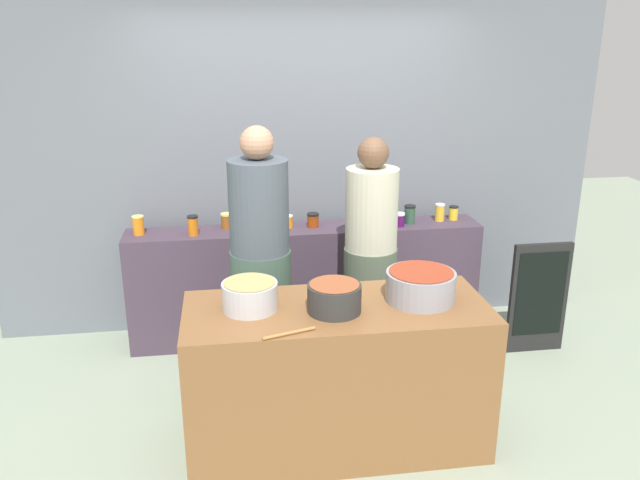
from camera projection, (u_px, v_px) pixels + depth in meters
ground at (328, 412)px, 4.09m from camera, size 12.00×12.00×0.00m
storefront_wall at (299, 141)px, 4.98m from camera, size 4.80×0.12×3.00m
display_shelf at (306, 283)px, 4.98m from camera, size 2.70×0.36×0.90m
prep_table at (337, 376)px, 3.67m from camera, size 1.70×0.70×0.87m
preserve_jar_0 at (138, 225)px, 4.66m from camera, size 0.09×0.09×0.14m
preserve_jar_1 at (193, 225)px, 4.64m from camera, size 0.08×0.08×0.15m
preserve_jar_2 at (227, 221)px, 4.80m from camera, size 0.08×0.08×0.12m
preserve_jar_3 at (273, 223)px, 4.77m from camera, size 0.07×0.07×0.11m
preserve_jar_4 at (288, 221)px, 4.83m from camera, size 0.08×0.08×0.10m
preserve_jar_5 at (313, 220)px, 4.84m from camera, size 0.09×0.09×0.11m
preserve_jar_6 at (384, 217)px, 4.89m from camera, size 0.07×0.07×0.13m
preserve_jar_7 at (399, 219)px, 4.86m from camera, size 0.08×0.08×0.10m
preserve_jar_8 at (410, 214)px, 4.92m from camera, size 0.09×0.09×0.14m
preserve_jar_9 at (440, 212)px, 4.99m from camera, size 0.08×0.08×0.14m
preserve_jar_10 at (453, 213)px, 5.03m from camera, size 0.08×0.08×0.11m
cooking_pot_left at (250, 296)px, 3.48m from camera, size 0.31×0.31×0.16m
cooking_pot_center at (334, 298)px, 3.45m from camera, size 0.29×0.29×0.16m
cooking_pot_right at (421, 286)px, 3.59m from camera, size 0.39×0.39×0.17m
wooden_spoon at (289, 333)px, 3.21m from camera, size 0.28×0.10×0.02m
cook_with_tongs at (261, 275)px, 4.17m from camera, size 0.40×0.40×1.78m
cook_in_cap at (370, 269)px, 4.42m from camera, size 0.37×0.37×1.67m
chalkboard_sign at (539, 298)px, 4.75m from camera, size 0.45×0.05×0.86m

